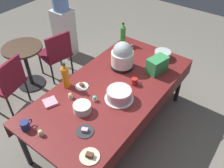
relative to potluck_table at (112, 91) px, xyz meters
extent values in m
plane|color=slate|center=(0.00, 0.00, -0.69)|extent=(9.00, 9.00, 0.00)
cube|color=maroon|center=(0.00, 0.00, 0.04)|extent=(2.20, 1.10, 0.04)
cylinder|color=black|center=(1.02, -0.47, -0.33)|extent=(0.06, 0.06, 0.71)
cylinder|color=black|center=(-1.02, 0.47, -0.33)|extent=(0.06, 0.06, 0.71)
cylinder|color=black|center=(1.02, 0.47, -0.33)|extent=(0.06, 0.06, 0.71)
cube|color=maroon|center=(0.00, -0.55, -0.07)|extent=(2.20, 0.01, 0.18)
cube|color=maroon|center=(0.00, 0.55, -0.07)|extent=(2.20, 0.01, 0.18)
cylinder|color=silver|center=(-0.11, -0.18, 0.07)|extent=(0.33, 0.33, 0.01)
cylinder|color=beige|center=(-0.11, -0.18, 0.13)|extent=(0.28, 0.28, 0.11)
cylinder|color=silver|center=(-0.11, -0.18, 0.19)|extent=(0.27, 0.27, 0.01)
cylinder|color=black|center=(0.40, 0.13, 0.08)|extent=(0.30, 0.30, 0.04)
cylinder|color=white|center=(0.40, 0.13, 0.19)|extent=(0.28, 0.28, 0.18)
sphere|color=#B2BCC1|center=(0.40, 0.13, 0.30)|extent=(0.24, 0.24, 0.24)
cylinder|color=#B2C6BC|center=(0.91, -0.19, 0.11)|extent=(0.22, 0.22, 0.10)
cylinder|color=silver|center=(-0.49, 0.03, 0.11)|extent=(0.19, 0.19, 0.09)
cylinder|color=beige|center=(-0.86, -0.39, 0.07)|extent=(0.18, 0.18, 0.01)
cube|color=brown|center=(-0.86, -0.39, 0.09)|extent=(0.06, 0.08, 0.04)
cylinder|color=#2D2D33|center=(-0.68, -0.18, 0.07)|extent=(0.18, 0.18, 0.01)
cube|color=beige|center=(-0.68, -0.18, 0.09)|extent=(0.07, 0.07, 0.03)
cylinder|color=white|center=(-0.20, 0.29, 0.07)|extent=(0.15, 0.15, 0.01)
cube|color=brown|center=(-0.20, 0.29, 0.09)|extent=(0.05, 0.06, 0.04)
cylinder|color=beige|center=(-0.42, 0.27, 0.08)|extent=(0.05, 0.05, 0.03)
sphere|color=beige|center=(-0.42, 0.27, 0.11)|extent=(0.05, 0.05, 0.05)
cylinder|color=beige|center=(0.85, 0.28, 0.08)|extent=(0.05, 0.05, 0.03)
sphere|color=brown|center=(0.85, 0.28, 0.11)|extent=(0.05, 0.05, 0.05)
cylinder|color=beige|center=(-0.29, 0.02, 0.08)|extent=(0.05, 0.05, 0.03)
sphere|color=#6BC6B2|center=(-0.29, 0.02, 0.11)|extent=(0.05, 0.05, 0.05)
cylinder|color=beige|center=(-0.96, 0.13, 0.08)|extent=(0.05, 0.05, 0.03)
sphere|color=beige|center=(-0.96, 0.13, 0.11)|extent=(0.05, 0.05, 0.05)
cylinder|color=green|center=(0.90, 0.47, 0.19)|extent=(0.08, 0.08, 0.26)
cone|color=green|center=(0.90, 0.47, 0.34)|extent=(0.07, 0.07, 0.05)
cylinder|color=black|center=(0.90, 0.47, 0.38)|extent=(0.03, 0.03, 0.02)
cylinder|color=orange|center=(-0.30, 0.44, 0.19)|extent=(0.09, 0.09, 0.26)
cone|color=orange|center=(-0.30, 0.44, 0.34)|extent=(0.08, 0.08, 0.05)
cylinder|color=black|center=(-0.30, 0.44, 0.38)|extent=(0.04, 0.04, 0.02)
cylinder|color=navy|center=(-1.00, 0.31, 0.11)|extent=(0.09, 0.09, 0.10)
torus|color=navy|center=(-0.94, 0.31, 0.12)|extent=(0.06, 0.01, 0.06)
cylinder|color=#B2231E|center=(0.20, -0.18, 0.10)|extent=(0.07, 0.07, 0.09)
torus|color=#B2231E|center=(0.25, -0.18, 0.11)|extent=(0.05, 0.01, 0.05)
cube|color=#338C4C|center=(0.58, -0.27, 0.16)|extent=(0.29, 0.21, 0.20)
cube|color=pink|center=(-0.61, 0.39, 0.07)|extent=(0.18, 0.18, 0.02)
cube|color=maroon|center=(-0.55, 1.49, -0.26)|extent=(0.53, 0.53, 0.05)
cube|color=maroon|center=(-0.50, 1.29, -0.04)|extent=(0.42, 0.14, 0.40)
cylinder|color=black|center=(-0.41, 1.71, -0.49)|extent=(0.04, 0.04, 0.40)
cylinder|color=black|center=(-0.32, 1.34, -0.49)|extent=(0.04, 0.04, 0.40)
cylinder|color=black|center=(-0.69, 1.26, -0.49)|extent=(0.04, 0.04, 0.40)
cube|color=maroon|center=(0.40, 1.49, -0.26)|extent=(0.52, 0.52, 0.05)
cube|color=maroon|center=(0.36, 1.29, -0.04)|extent=(0.42, 0.13, 0.40)
cylinder|color=black|center=(0.63, 1.63, -0.49)|extent=(0.04, 0.04, 0.40)
cylinder|color=black|center=(0.25, 1.71, -0.49)|extent=(0.04, 0.04, 0.40)
cylinder|color=black|center=(0.55, 1.26, -0.49)|extent=(0.04, 0.04, 0.40)
cylinder|color=black|center=(0.17, 1.34, -0.49)|extent=(0.04, 0.04, 0.40)
cylinder|color=#473323|center=(-0.05, 1.64, 0.02)|extent=(0.60, 0.60, 0.03)
cylinder|color=black|center=(-0.05, 1.64, -0.33)|extent=(0.06, 0.06, 0.67)
cylinder|color=black|center=(-0.05, 1.64, -0.68)|extent=(0.44, 0.44, 0.02)
cube|color=silver|center=(0.97, 1.82, -0.24)|extent=(0.32, 0.32, 0.90)
cylinder|color=#6699D8|center=(0.97, 1.82, 0.38)|extent=(0.28, 0.28, 0.34)
camera|label=1|loc=(-1.67, -1.24, 1.91)|focal=37.93mm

